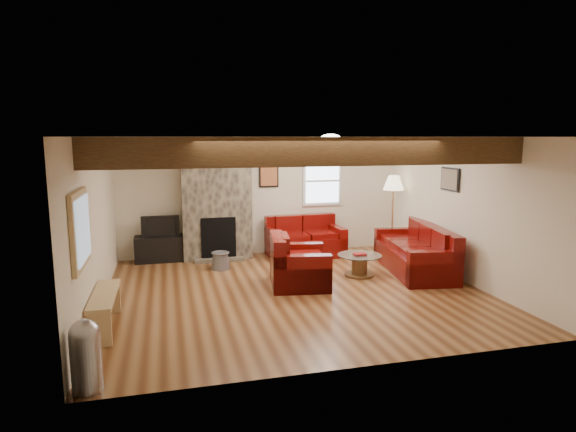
% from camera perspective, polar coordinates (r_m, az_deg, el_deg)
% --- Properties ---
extents(room, '(8.00, 8.00, 8.00)m').
position_cam_1_polar(room, '(7.71, 0.84, 0.02)').
color(room, brown).
rests_on(room, ground).
extents(floor, '(6.00, 6.00, 0.00)m').
position_cam_1_polar(floor, '(8.01, 0.82, -8.85)').
color(floor, brown).
rests_on(floor, ground).
extents(oak_beam, '(6.00, 0.36, 0.38)m').
position_cam_1_polar(oak_beam, '(6.41, 3.80, 7.64)').
color(oak_beam, black).
rests_on(oak_beam, room).
extents(chimney_breast, '(1.40, 0.67, 2.50)m').
position_cam_1_polar(chimney_breast, '(9.97, -8.48, 1.85)').
color(chimney_breast, '#39332C').
rests_on(chimney_breast, floor).
extents(back_window, '(0.90, 0.08, 1.10)m').
position_cam_1_polar(back_window, '(10.64, 4.08, 4.18)').
color(back_window, silver).
rests_on(back_window, room).
extents(hatch_window, '(0.08, 1.00, 0.90)m').
position_cam_1_polar(hatch_window, '(6.02, -23.36, -1.46)').
color(hatch_window, tan).
rests_on(hatch_window, room).
extents(ceiling_dome, '(0.40, 0.40, 0.18)m').
position_cam_1_polar(ceiling_dome, '(8.74, 5.08, 8.91)').
color(ceiling_dome, white).
rests_on(ceiling_dome, room).
extents(artwork_back, '(0.42, 0.06, 0.52)m').
position_cam_1_polar(artwork_back, '(10.31, -2.28, 4.88)').
color(artwork_back, black).
rests_on(artwork_back, room).
extents(artwork_right, '(0.06, 0.55, 0.42)m').
position_cam_1_polar(artwork_right, '(9.14, 18.61, 4.15)').
color(artwork_right, black).
rests_on(artwork_right, room).
extents(sofa_three, '(1.28, 2.35, 0.86)m').
position_cam_1_polar(sofa_three, '(9.35, 14.71, -3.77)').
color(sofa_three, '#470905').
rests_on(sofa_three, floor).
extents(loveseat, '(1.61, 0.98, 0.83)m').
position_cam_1_polar(loveseat, '(10.20, 2.09, -2.46)').
color(loveseat, '#470905').
rests_on(loveseat, floor).
extents(armchair_red, '(1.10, 1.21, 0.87)m').
position_cam_1_polar(armchair_red, '(8.18, 1.36, -5.28)').
color(armchair_red, '#470905').
rests_on(armchair_red, floor).
extents(coffee_table, '(0.80, 0.80, 0.42)m').
position_cam_1_polar(coffee_table, '(8.89, 8.46, -5.79)').
color(coffee_table, '#4D3019').
rests_on(coffee_table, floor).
extents(tv_cabinet, '(1.04, 0.42, 0.52)m').
position_cam_1_polar(tv_cabinet, '(10.13, -14.77, -3.75)').
color(tv_cabinet, black).
rests_on(tv_cabinet, floor).
extents(television, '(0.75, 0.10, 0.43)m').
position_cam_1_polar(television, '(10.03, -14.88, -1.11)').
color(television, black).
rests_on(television, tv_cabinet).
extents(floor_lamp, '(0.44, 0.44, 1.70)m').
position_cam_1_polar(floor_lamp, '(10.45, 12.39, 3.36)').
color(floor_lamp, tan).
rests_on(floor_lamp, floor).
extents(pine_bench, '(0.30, 1.28, 0.48)m').
position_cam_1_polar(pine_bench, '(6.86, -20.86, -10.51)').
color(pine_bench, tan).
rests_on(pine_bench, floor).
extents(pedal_bin, '(0.34, 0.34, 0.74)m').
position_cam_1_polar(pedal_bin, '(5.31, -22.84, -15.01)').
color(pedal_bin, '#9E9FA3').
rests_on(pedal_bin, floor).
extents(coal_bucket, '(0.36, 0.36, 0.34)m').
position_cam_1_polar(coal_bucket, '(9.32, -8.01, -5.23)').
color(coal_bucket, slate).
rests_on(coal_bucket, floor).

